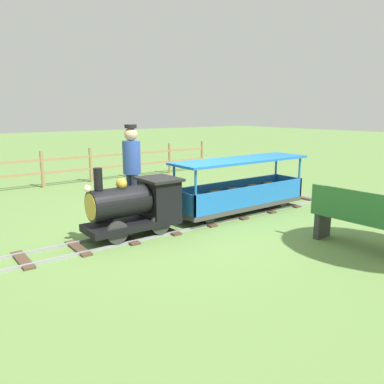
% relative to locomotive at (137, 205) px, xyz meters
% --- Properties ---
extents(ground_plane, '(60.00, 60.00, 0.00)m').
position_rel_locomotive_xyz_m(ground_plane, '(0.00, -0.96, -0.49)').
color(ground_plane, '#608442').
extents(track, '(0.69, 6.40, 0.04)m').
position_rel_locomotive_xyz_m(track, '(0.00, -1.22, -0.47)').
color(track, gray).
rests_on(track, ground_plane).
extents(locomotive, '(0.65, 1.45, 1.05)m').
position_rel_locomotive_xyz_m(locomotive, '(0.00, 0.00, 0.00)').
color(locomotive, black).
rests_on(locomotive, ground_plane).
extents(passenger_car, '(0.75, 2.70, 0.97)m').
position_rel_locomotive_xyz_m(passenger_car, '(0.00, -2.12, -0.06)').
color(passenger_car, '#3F3F3F').
rests_on(passenger_car, ground_plane).
extents(conductor_person, '(0.30, 0.30, 1.62)m').
position_rel_locomotive_xyz_m(conductor_person, '(0.86, -0.40, 0.47)').
color(conductor_person, '#282D47').
rests_on(conductor_person, ground_plane).
extents(park_bench, '(1.32, 0.45, 0.82)m').
position_rel_locomotive_xyz_m(park_bench, '(-2.25, -2.14, -0.07)').
color(park_bench, '#2D6B33').
rests_on(park_bench, ground_plane).
extents(fence_section, '(0.08, 7.48, 0.90)m').
position_rel_locomotive_xyz_m(fence_section, '(4.68, -1.22, -0.00)').
color(fence_section, '#93754C').
rests_on(fence_section, ground_plane).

